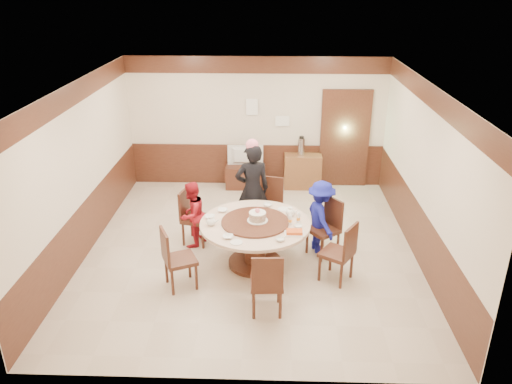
{
  "coord_description": "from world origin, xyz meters",
  "views": [
    {
      "loc": [
        0.34,
        -7.43,
        4.3
      ],
      "look_at": [
        0.09,
        -0.06,
        1.1
      ],
      "focal_mm": 35.0,
      "sensor_mm": 36.0,
      "label": 1
    }
  ],
  "objects_px": {
    "banquet_table": "(255,235)",
    "birthday_cake": "(257,216)",
    "television": "(245,156)",
    "thermos": "(301,147)",
    "person_standing": "(252,190)",
    "tv_stand": "(246,176)",
    "shrimp_platter": "(294,233)",
    "side_cabinet": "(303,171)",
    "person_red": "(192,214)",
    "person_blue": "(321,217)"
  },
  "relations": [
    {
      "from": "banquet_table",
      "to": "thermos",
      "type": "height_order",
      "value": "thermos"
    },
    {
      "from": "shrimp_platter",
      "to": "person_red",
      "type": "bearing_deg",
      "value": 150.34
    },
    {
      "from": "banquet_table",
      "to": "person_standing",
      "type": "relative_size",
      "value": 1.03
    },
    {
      "from": "birthday_cake",
      "to": "shrimp_platter",
      "type": "height_order",
      "value": "birthday_cake"
    },
    {
      "from": "television",
      "to": "birthday_cake",
      "type": "bearing_deg",
      "value": 94.53
    },
    {
      "from": "banquet_table",
      "to": "side_cabinet",
      "type": "xyz_separation_m",
      "value": [
        0.92,
        3.24,
        -0.16
      ]
    },
    {
      "from": "birthday_cake",
      "to": "thermos",
      "type": "bearing_deg",
      "value": 75.44
    },
    {
      "from": "banquet_table",
      "to": "person_standing",
      "type": "height_order",
      "value": "person_standing"
    },
    {
      "from": "banquet_table",
      "to": "person_standing",
      "type": "distance_m",
      "value": 1.15
    },
    {
      "from": "person_blue",
      "to": "thermos",
      "type": "distance_m",
      "value": 2.79
    },
    {
      "from": "shrimp_platter",
      "to": "tv_stand",
      "type": "height_order",
      "value": "shrimp_platter"
    },
    {
      "from": "person_blue",
      "to": "tv_stand",
      "type": "xyz_separation_m",
      "value": [
        -1.4,
        2.73,
        -0.38
      ]
    },
    {
      "from": "banquet_table",
      "to": "side_cabinet",
      "type": "relative_size",
      "value": 2.17
    },
    {
      "from": "shrimp_platter",
      "to": "television",
      "type": "distance_m",
      "value": 3.69
    },
    {
      "from": "person_red",
      "to": "birthday_cake",
      "type": "xyz_separation_m",
      "value": [
        1.13,
        -0.59,
        0.28
      ]
    },
    {
      "from": "banquet_table",
      "to": "tv_stand",
      "type": "height_order",
      "value": "banquet_table"
    },
    {
      "from": "person_blue",
      "to": "thermos",
      "type": "xyz_separation_m",
      "value": [
        -0.2,
        2.76,
        0.31
      ]
    },
    {
      "from": "television",
      "to": "person_blue",
      "type": "bearing_deg",
      "value": 115.17
    },
    {
      "from": "tv_stand",
      "to": "person_blue",
      "type": "bearing_deg",
      "value": -62.91
    },
    {
      "from": "tv_stand",
      "to": "television",
      "type": "xyz_separation_m",
      "value": [
        -0.0,
        0.0,
        0.47
      ]
    },
    {
      "from": "banquet_table",
      "to": "birthday_cake",
      "type": "bearing_deg",
      "value": 17.29
    },
    {
      "from": "side_cabinet",
      "to": "thermos",
      "type": "bearing_deg",
      "value": 180.0
    },
    {
      "from": "person_blue",
      "to": "television",
      "type": "xyz_separation_m",
      "value": [
        -1.4,
        2.73,
        0.09
      ]
    },
    {
      "from": "television",
      "to": "side_cabinet",
      "type": "height_order",
      "value": "television"
    },
    {
      "from": "side_cabinet",
      "to": "person_blue",
      "type": "bearing_deg",
      "value": -86.93
    },
    {
      "from": "person_red",
      "to": "shrimp_platter",
      "type": "height_order",
      "value": "person_red"
    },
    {
      "from": "side_cabinet",
      "to": "thermos",
      "type": "height_order",
      "value": "thermos"
    },
    {
      "from": "shrimp_platter",
      "to": "tv_stand",
      "type": "relative_size",
      "value": 0.35
    },
    {
      "from": "person_red",
      "to": "birthday_cake",
      "type": "height_order",
      "value": "person_red"
    },
    {
      "from": "person_standing",
      "to": "shrimp_platter",
      "type": "bearing_deg",
      "value": 101.31
    },
    {
      "from": "person_red",
      "to": "person_standing",
      "type": "bearing_deg",
      "value": 143.08
    },
    {
      "from": "thermos",
      "to": "person_standing",
      "type": "bearing_deg",
      "value": -114.24
    },
    {
      "from": "person_red",
      "to": "banquet_table",
      "type": "bearing_deg",
      "value": 88.04
    },
    {
      "from": "person_standing",
      "to": "tv_stand",
      "type": "relative_size",
      "value": 1.98
    },
    {
      "from": "banquet_table",
      "to": "birthday_cake",
      "type": "xyz_separation_m",
      "value": [
        0.04,
        0.01,
        0.32
      ]
    },
    {
      "from": "banquet_table",
      "to": "television",
      "type": "relative_size",
      "value": 2.25
    },
    {
      "from": "television",
      "to": "thermos",
      "type": "relative_size",
      "value": 2.03
    },
    {
      "from": "banquet_table",
      "to": "tv_stand",
      "type": "relative_size",
      "value": 2.04
    },
    {
      "from": "shrimp_platter",
      "to": "television",
      "type": "relative_size",
      "value": 0.39
    },
    {
      "from": "banquet_table",
      "to": "shrimp_platter",
      "type": "xyz_separation_m",
      "value": [
        0.6,
        -0.36,
        0.24
      ]
    },
    {
      "from": "side_cabinet",
      "to": "shrimp_platter",
      "type": "bearing_deg",
      "value": -95.15
    },
    {
      "from": "person_blue",
      "to": "tv_stand",
      "type": "height_order",
      "value": "person_blue"
    },
    {
      "from": "person_blue",
      "to": "television",
      "type": "bearing_deg",
      "value": 9.57
    },
    {
      "from": "shrimp_platter",
      "to": "banquet_table",
      "type": "bearing_deg",
      "value": 148.99
    },
    {
      "from": "banquet_table",
      "to": "person_standing",
      "type": "xyz_separation_m",
      "value": [
        -0.09,
        1.1,
        0.31
      ]
    },
    {
      "from": "shrimp_platter",
      "to": "tv_stand",
      "type": "bearing_deg",
      "value": 104.52
    },
    {
      "from": "shrimp_platter",
      "to": "thermos",
      "type": "height_order",
      "value": "thermos"
    },
    {
      "from": "birthday_cake",
      "to": "thermos",
      "type": "height_order",
      "value": "thermos"
    },
    {
      "from": "person_standing",
      "to": "birthday_cake",
      "type": "relative_size",
      "value": 5.14
    },
    {
      "from": "banquet_table",
      "to": "person_blue",
      "type": "distance_m",
      "value": 1.18
    }
  ]
}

